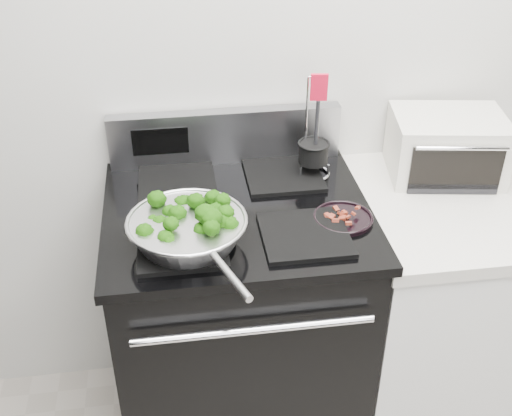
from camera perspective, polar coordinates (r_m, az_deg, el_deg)
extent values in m
cube|color=silver|center=(2.09, 5.44, 14.98)|extent=(4.00, 0.02, 2.70)
cube|color=black|center=(2.21, -1.50, -10.82)|extent=(0.76, 0.66, 0.92)
cube|color=black|center=(1.91, -1.70, -0.45)|extent=(0.79, 0.69, 0.03)
cube|color=#99999E|center=(2.12, -2.73, 6.39)|extent=(0.76, 0.05, 0.18)
cube|color=black|center=(1.75, -6.58, -3.30)|extent=(0.24, 0.24, 0.01)
cube|color=black|center=(1.79, 4.37, -2.38)|extent=(0.24, 0.24, 0.01)
cube|color=black|center=(2.04, -7.04, 2.28)|extent=(0.24, 0.24, 0.01)
cube|color=black|center=(2.07, 2.42, 2.99)|extent=(0.24, 0.24, 0.01)
cube|color=white|center=(2.38, 15.35, -9.15)|extent=(0.60, 0.66, 0.88)
cube|color=beige|center=(2.11, 17.14, 0.24)|extent=(0.62, 0.68, 0.04)
torus|color=silver|center=(1.72, -6.17, -1.12)|extent=(0.33, 0.33, 0.01)
cylinder|color=silver|center=(1.53, -2.32, -6.00)|extent=(0.09, 0.19, 0.02)
cylinder|color=black|center=(1.87, 7.73, -0.96)|extent=(0.17, 0.17, 0.01)
cylinder|color=black|center=(2.05, 5.12, 4.91)|extent=(0.09, 0.09, 0.07)
cylinder|color=black|center=(2.01, 5.23, 6.94)|extent=(0.01, 0.01, 0.21)
cube|color=red|center=(1.95, 5.45, 10.78)|extent=(0.05, 0.02, 0.08)
cube|color=silver|center=(2.19, 16.55, 5.34)|extent=(0.39, 0.32, 0.20)
cube|color=black|center=(2.09, 17.92, 3.36)|extent=(0.28, 0.05, 0.14)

